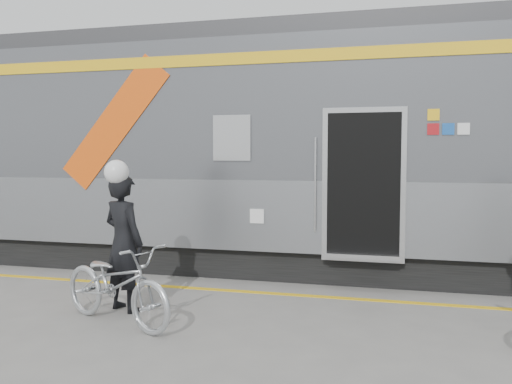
% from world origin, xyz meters
% --- Properties ---
extents(ground, '(90.00, 90.00, 0.00)m').
position_xyz_m(ground, '(0.00, 0.00, 0.00)').
color(ground, slate).
rests_on(ground, ground).
extents(train, '(24.00, 3.17, 4.10)m').
position_xyz_m(train, '(-1.19, 4.19, 2.05)').
color(train, black).
rests_on(train, ground).
extents(safety_strip, '(24.00, 0.12, 0.01)m').
position_xyz_m(safety_strip, '(0.00, 2.15, 0.00)').
color(safety_strip, yellow).
rests_on(safety_strip, ground).
extents(man, '(0.76, 0.64, 1.76)m').
position_xyz_m(man, '(-1.88, 0.87, 0.88)').
color(man, black).
rests_on(man, ground).
extents(bicycle_left, '(1.95, 1.32, 0.97)m').
position_xyz_m(bicycle_left, '(-1.68, 0.32, 0.48)').
color(bicycle_left, '#B6BABF').
rests_on(bicycle_left, ground).
extents(helmet_man, '(0.30, 0.30, 0.30)m').
position_xyz_m(helmet_man, '(-1.88, 0.87, 1.91)').
color(helmet_man, white).
rests_on(helmet_man, man).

